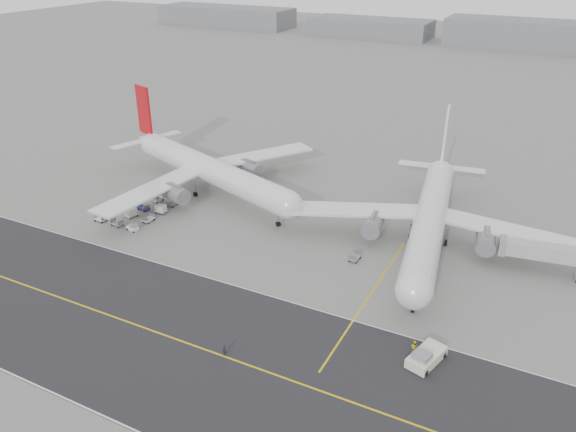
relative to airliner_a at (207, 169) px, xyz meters
The scene contains 11 objects.
ground 32.96m from the airliner_a, 59.05° to the right, with size 700.00×700.00×0.00m, color gray.
taxiway 51.01m from the airliner_a, 64.65° to the right, with size 220.00×59.00×0.03m.
horizon_buildings 236.90m from the airliner_a, 78.63° to the left, with size 520.00×28.00×28.00m, color gray, non-canonical shape.
airliner_a is the anchor object (origin of this frame).
airliner_b 50.62m from the airliner_a, ahead, with size 56.33×57.35×19.88m.
pushback_tug 68.33m from the airliner_a, 30.30° to the right, with size 4.66×8.46×2.39m.
jet_bridge 70.98m from the airliner_a, ahead, with size 15.54×4.97×5.80m.
gse_cluster 18.44m from the airliner_a, 114.64° to the right, with size 16.54×20.30×1.88m, color gray, non-canonical shape.
stray_dolly 42.95m from the airliner_a, 17.99° to the right, with size 1.53×2.49×1.53m, color silver, non-canonical shape.
ground_crew_a 56.81m from the airliner_a, 53.66° to the right, with size 0.63×0.41×1.73m, color black.
ground_crew_b 65.84m from the airliner_a, 30.10° to the right, with size 0.90×0.70×1.86m, color yellow.
Camera 1 is at (52.49, -68.44, 52.15)m, focal length 35.00 mm.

